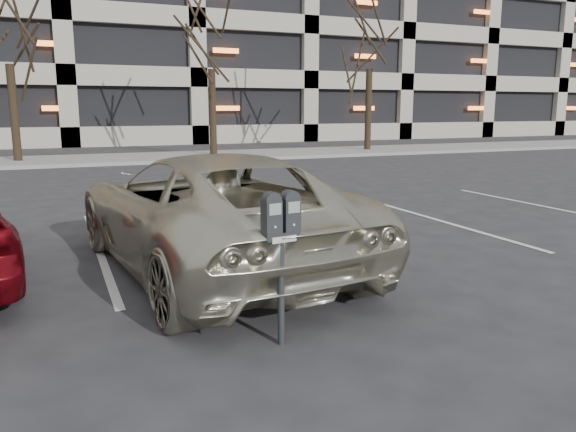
# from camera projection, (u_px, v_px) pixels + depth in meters

# --- Properties ---
(ground) EXTENTS (140.00, 140.00, 0.00)m
(ground) POSITION_uv_depth(u_px,v_px,m) (249.00, 285.00, 6.19)
(ground) COLOR #28282B
(ground) RESTS_ON ground
(sidewalk) EXTENTS (80.00, 4.00, 0.12)m
(sidewalk) POSITION_uv_depth(u_px,v_px,m) (108.00, 159.00, 20.66)
(sidewalk) COLOR gray
(sidewalk) RESTS_ON ground
(stall_lines) EXTENTS (16.90, 5.20, 0.00)m
(stall_lines) POSITION_uv_depth(u_px,v_px,m) (99.00, 249.00, 7.74)
(stall_lines) COLOR silver
(stall_lines) RESTS_ON ground
(parking_garage) EXTENTS (52.00, 20.00, 19.00)m
(parking_garage) POSITION_uv_depth(u_px,v_px,m) (253.00, 2.00, 39.63)
(parking_garage) COLOR black
(parking_garage) RESTS_ON ground
(tree_b) EXTENTS (3.30, 3.30, 7.51)m
(tree_b) POSITION_uv_depth(u_px,v_px,m) (4.00, 0.00, 18.50)
(tree_b) COLOR black
(tree_b) RESTS_ON ground
(tree_c) EXTENTS (3.31, 3.31, 7.52)m
(tree_c) POSITION_uv_depth(u_px,v_px,m) (210.00, 13.00, 21.16)
(tree_c) COLOR black
(tree_c) RESTS_ON ground
(tree_d) EXTENTS (3.49, 3.49, 7.93)m
(tree_d) POSITION_uv_depth(u_px,v_px,m) (371.00, 17.00, 23.77)
(tree_d) COLOR black
(tree_d) RESTS_ON ground
(parking_meter) EXTENTS (0.33, 0.17, 1.25)m
(parking_meter) POSITION_uv_depth(u_px,v_px,m) (281.00, 231.00, 4.46)
(parking_meter) COLOR black
(parking_meter) RESTS_ON ground
(suv_silver) EXTENTS (2.85, 5.25, 1.41)m
(suv_silver) POSITION_uv_depth(u_px,v_px,m) (210.00, 211.00, 6.77)
(suv_silver) COLOR beige
(suv_silver) RESTS_ON ground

